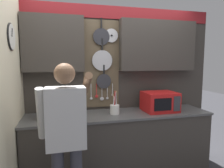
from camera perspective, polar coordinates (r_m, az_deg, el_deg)
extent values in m
cube|color=#38332D|center=(2.95, 2.14, -17.36)|extent=(2.51, 0.59, 0.90)
cube|color=#4C4C4C|center=(2.80, 2.18, -8.65)|extent=(2.54, 0.62, 0.03)
cube|color=#38332D|center=(3.03, 0.52, -1.57)|extent=(3.11, 0.04, 2.43)
cube|color=maroon|center=(3.05, 0.69, 19.74)|extent=(3.07, 0.02, 0.18)
cube|color=#38332D|center=(2.82, -16.36, 11.01)|extent=(0.80, 0.16, 0.75)
cube|color=#38332D|center=(3.15, 12.92, 10.61)|extent=(1.19, 0.16, 0.75)
cube|color=brown|center=(2.93, -3.04, 5.64)|extent=(0.52, 0.01, 1.26)
cylinder|color=#2D2D33|center=(2.93, -3.06, 13.33)|extent=(0.24, 0.02, 0.24)
cube|color=black|center=(2.95, -3.06, 17.02)|extent=(0.02, 0.02, 0.14)
cylinder|color=#B7B7BC|center=(2.91, -2.81, 6.72)|extent=(0.30, 0.02, 0.30)
cube|color=black|center=(2.91, -2.81, 11.26)|extent=(0.02, 0.02, 0.17)
cylinder|color=#2D2D33|center=(2.93, -2.35, 0.81)|extent=(0.21, 0.02, 0.21)
cube|color=black|center=(2.91, -2.34, 4.18)|extent=(0.02, 0.02, 0.13)
cylinder|color=silver|center=(2.96, -0.19, 13.69)|extent=(0.20, 0.01, 0.20)
sphere|color=black|center=(2.94, -0.10, 13.73)|extent=(0.03, 0.03, 0.03)
cylinder|color=silver|center=(2.91, -6.00, -1.95)|extent=(0.01, 0.01, 0.20)
ellipsoid|color=silver|center=(2.93, -5.97, -4.12)|extent=(0.04, 0.01, 0.04)
cylinder|color=red|center=(2.92, -4.45, -1.60)|extent=(0.01, 0.01, 0.17)
ellipsoid|color=red|center=(2.94, -4.43, -3.54)|extent=(0.05, 0.01, 0.04)
cylinder|color=silver|center=(2.94, -2.90, -1.90)|extent=(0.01, 0.01, 0.21)
ellipsoid|color=silver|center=(2.96, -2.89, -4.22)|extent=(0.06, 0.01, 0.05)
cylinder|color=silver|center=(2.96, -1.37, -1.87)|extent=(0.01, 0.01, 0.21)
ellipsoid|color=silver|center=(2.98, -1.37, -4.10)|extent=(0.04, 0.01, 0.04)
cylinder|color=silver|center=(2.97, 0.13, -1.38)|extent=(0.01, 0.01, 0.16)
ellipsoid|color=silver|center=(2.99, 0.13, -3.14)|extent=(0.04, 0.01, 0.03)
cube|color=beige|center=(2.29, -27.37, -5.02)|extent=(0.04, 1.60, 2.43)
cylinder|color=white|center=(2.38, -26.78, 11.92)|extent=(0.02, 0.27, 0.27)
torus|color=black|center=(2.38, -26.88, 11.91)|extent=(0.02, 0.29, 0.29)
cube|color=black|center=(2.37, -26.66, 13.02)|extent=(0.01, 0.04, 0.09)
cube|color=red|center=(2.97, 13.43, -4.88)|extent=(0.46, 0.39, 0.28)
cube|color=black|center=(2.78, 14.37, -5.71)|extent=(0.25, 0.01, 0.17)
cube|color=#333338|center=(2.89, 18.10, -5.38)|extent=(0.10, 0.01, 0.21)
cube|color=brown|center=(2.66, -19.26, -7.19)|extent=(0.12, 0.16, 0.21)
cylinder|color=black|center=(2.60, -20.17, -4.33)|extent=(0.02, 0.03, 0.08)
cylinder|color=black|center=(2.60, -19.67, -4.65)|extent=(0.02, 0.03, 0.05)
cylinder|color=black|center=(2.60, -19.20, -4.24)|extent=(0.02, 0.04, 0.09)
cylinder|color=black|center=(2.60, -18.71, -4.32)|extent=(0.02, 0.03, 0.08)
cylinder|color=white|center=(2.75, 0.77, -7.27)|extent=(0.13, 0.13, 0.12)
cylinder|color=red|center=(2.72, 0.80, -4.72)|extent=(0.02, 0.07, 0.27)
cylinder|color=tan|center=(2.75, 0.87, -4.71)|extent=(0.04, 0.05, 0.26)
cylinder|color=silver|center=(2.74, 1.17, -4.90)|extent=(0.04, 0.04, 0.25)
cylinder|color=tan|center=(2.76, 0.63, -5.10)|extent=(0.04, 0.05, 0.22)
cylinder|color=silver|center=(2.70, 0.48, -5.57)|extent=(0.04, 0.03, 0.20)
cube|color=#BCBCBC|center=(2.02, -13.07, -9.35)|extent=(0.38, 0.22, 0.60)
sphere|color=brown|center=(1.95, -13.40, 2.92)|extent=(0.20, 0.20, 0.20)
cylinder|color=#BCBCBC|center=(2.05, -19.62, -8.04)|extent=(0.08, 0.22, 0.53)
cylinder|color=brown|center=(2.21, -7.41, -0.44)|extent=(0.08, 0.51, 0.33)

